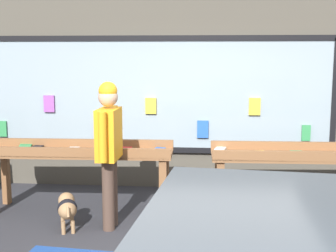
{
  "coord_description": "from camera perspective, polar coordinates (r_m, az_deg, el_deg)",
  "views": [
    {
      "loc": [
        0.21,
        -4.51,
        2.02
      ],
      "look_at": [
        -0.28,
        0.94,
        1.15
      ],
      "focal_mm": 50.0,
      "sensor_mm": 36.0,
      "label": 1
    }
  ],
  "objects": [
    {
      "name": "ground_plane",
      "position": [
        4.95,
        2.29,
        -15.1
      ],
      "size": [
        40.0,
        40.0,
        0.0
      ],
      "primitive_type": "plane",
      "color": "#2D2D33"
    },
    {
      "name": "shopfront_facade",
      "position": [
        6.91,
        3.37,
        7.52
      ],
      "size": [
        7.76,
        0.29,
        3.76
      ],
      "color": "#4C473D",
      "rests_on": "ground_plane"
    },
    {
      "name": "display_table_left",
      "position": [
        6.03,
        -10.7,
        -3.75
      ],
      "size": [
        2.36,
        0.69,
        0.88
      ],
      "color": "brown",
      "rests_on": "ground_plane"
    },
    {
      "name": "display_table_right",
      "position": [
        5.92,
        16.72,
        -4.11
      ],
      "size": [
        2.36,
        0.71,
        0.89
      ],
      "color": "brown",
      "rests_on": "ground_plane"
    },
    {
      "name": "person_browsing",
      "position": [
        5.35,
        -7.21,
        -2.13
      ],
      "size": [
        0.23,
        0.67,
        1.7
      ],
      "rotation": [
        0.0,
        0.0,
        1.55
      ],
      "color": "#4C382D",
      "rests_on": "ground_plane"
    },
    {
      "name": "small_dog",
      "position": [
        5.55,
        -12.19,
        -9.71
      ],
      "size": [
        0.32,
        0.52,
        0.39
      ],
      "rotation": [
        0.0,
        0.0,
        1.92
      ],
      "color": "#99724C",
      "rests_on": "ground_plane"
    }
  ]
}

